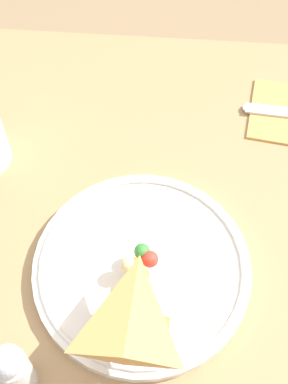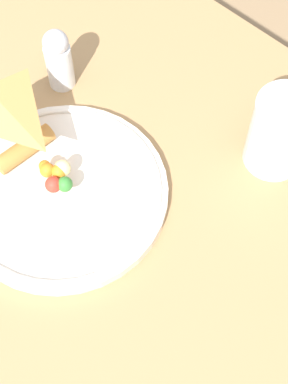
% 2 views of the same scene
% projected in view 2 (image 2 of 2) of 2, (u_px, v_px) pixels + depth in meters
% --- Properties ---
extents(dining_table, '(1.07, 0.76, 0.71)m').
position_uv_depth(dining_table, '(15.00, 306.00, 0.79)').
color(dining_table, '#A87F51').
rests_on(dining_table, ground_plane).
extents(plate_pizza, '(0.27, 0.27, 0.05)m').
position_uv_depth(plate_pizza, '(60.00, 189.00, 0.74)').
color(plate_pizza, silver).
rests_on(plate_pizza, dining_table).
extents(milk_glass, '(0.08, 0.08, 0.11)m').
position_uv_depth(milk_glass, '(279.00, 134.00, 0.74)').
color(milk_glass, white).
rests_on(milk_glass, dining_table).
extents(salt_shaker, '(0.04, 0.04, 0.10)m').
position_uv_depth(salt_shaker, '(58.00, 59.00, 0.80)').
color(salt_shaker, white).
rests_on(salt_shaker, dining_table).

